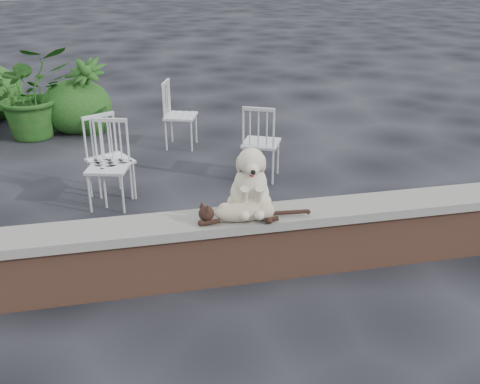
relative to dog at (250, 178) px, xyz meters
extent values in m
plane|color=black|center=(0.07, -0.05, -0.89)|extent=(60.00, 60.00, 0.00)
cube|color=brown|center=(0.07, -0.05, -0.64)|extent=(6.00, 0.30, 0.50)
cube|color=slate|center=(0.07, -0.05, -0.35)|extent=(6.20, 0.40, 0.08)
imported|color=#154B17|center=(-2.27, 4.35, -0.21)|extent=(1.46, 1.35, 1.36)
imported|color=#154B17|center=(-1.48, 4.40, -0.33)|extent=(0.83, 0.83, 1.11)
ellipsoid|color=#154B17|center=(-1.67, 4.53, -0.51)|extent=(1.07, 0.98, 0.84)
camera|label=1|loc=(-0.95, -3.99, 1.70)|focal=40.79mm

